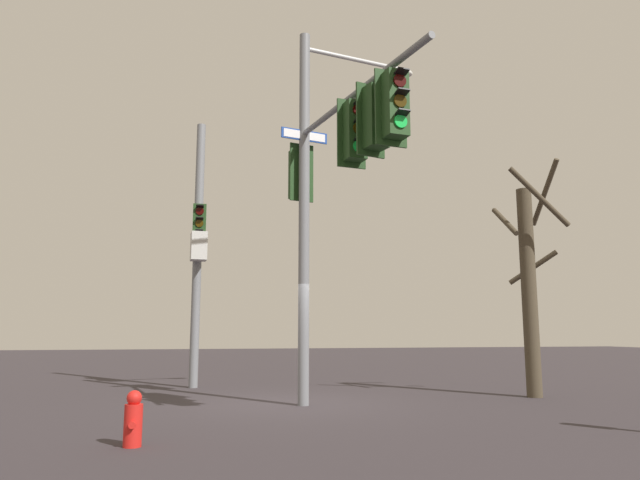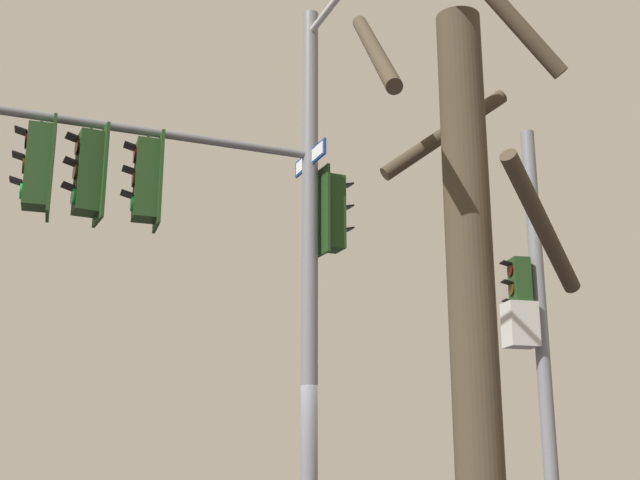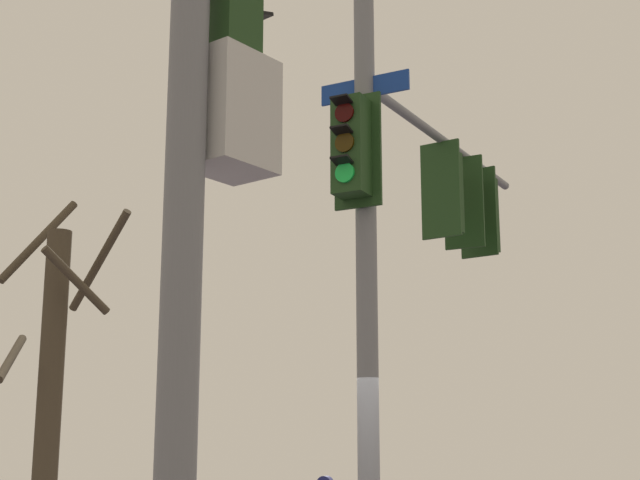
{
  "view_description": "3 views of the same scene",
  "coord_description": "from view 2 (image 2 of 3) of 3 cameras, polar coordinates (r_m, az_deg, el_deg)",
  "views": [
    {
      "loc": [
        -12.44,
        2.11,
        1.51
      ],
      "look_at": [
        -0.17,
        -0.66,
        3.48
      ],
      "focal_mm": 32.76,
      "sensor_mm": 36.0,
      "label": 1
    },
    {
      "loc": [
        -2.17,
        -11.6,
        1.35
      ],
      "look_at": [
        -0.14,
        -0.17,
        4.58
      ],
      "focal_mm": 47.1,
      "sensor_mm": 36.0,
      "label": 2
    },
    {
      "loc": [
        7.75,
        6.24,
        1.61
      ],
      "look_at": [
        -0.17,
        -0.83,
        4.07
      ],
      "focal_mm": 54.44,
      "sensor_mm": 36.0,
      "label": 3
    }
  ],
  "objects": [
    {
      "name": "bare_tree_behind_pole",
      "position": [
        6.32,
        10.13,
        -2.9
      ],
      "size": [
        1.67,
        1.66,
        5.61
      ],
      "color": "#473D2D",
      "rests_on": "ground"
    },
    {
      "name": "main_signal_pole_assembly",
      "position": [
        11.53,
        -6.34,
        2.58
      ],
      "size": [
        5.46,
        3.38,
        8.16
      ],
      "rotation": [
        0.0,
        0.0,
        3.35
      ],
      "color": "slate",
      "rests_on": "ground"
    },
    {
      "name": "secondary_pole_assembly",
      "position": [
        15.03,
        14.25,
        -5.47
      ],
      "size": [
        0.79,
        0.46,
        7.43
      ],
      "rotation": [
        0.0,
        0.0,
        3.21
      ],
      "color": "slate",
      "rests_on": "ground"
    }
  ]
}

